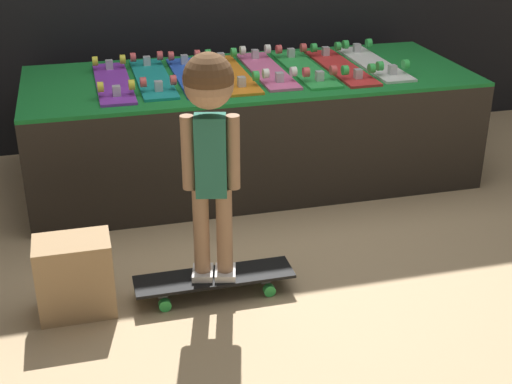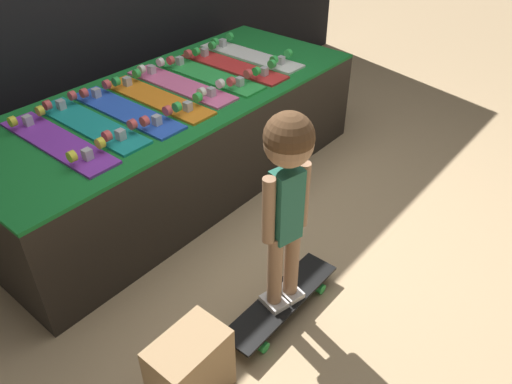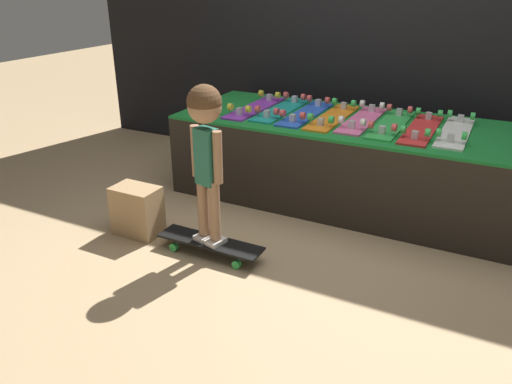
% 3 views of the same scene
% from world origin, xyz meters
% --- Properties ---
extents(ground_plane, '(16.00, 16.00, 0.00)m').
position_xyz_m(ground_plane, '(0.00, 0.00, 0.00)').
color(ground_plane, tan).
extents(display_rack, '(2.48, 1.00, 0.62)m').
position_xyz_m(display_rack, '(0.00, 0.67, 0.31)').
color(display_rack, black).
rests_on(display_rack, ground_plane).
extents(skateboard_purple_on_rack, '(0.18, 0.79, 0.09)m').
position_xyz_m(skateboard_purple_on_rack, '(-0.75, 0.66, 0.64)').
color(skateboard_purple_on_rack, purple).
rests_on(skateboard_purple_on_rack, display_rack).
extents(skateboard_teal_on_rack, '(0.18, 0.79, 0.09)m').
position_xyz_m(skateboard_teal_on_rack, '(-0.54, 0.69, 0.64)').
color(skateboard_teal_on_rack, teal).
rests_on(skateboard_teal_on_rack, display_rack).
extents(skateboard_blue_on_rack, '(0.18, 0.79, 0.09)m').
position_xyz_m(skateboard_blue_on_rack, '(-0.32, 0.67, 0.64)').
color(skateboard_blue_on_rack, blue).
rests_on(skateboard_blue_on_rack, display_rack).
extents(skateboard_orange_on_rack, '(0.18, 0.79, 0.09)m').
position_xyz_m(skateboard_orange_on_rack, '(-0.11, 0.66, 0.64)').
color(skateboard_orange_on_rack, orange).
rests_on(skateboard_orange_on_rack, display_rack).
extents(skateboard_pink_on_rack, '(0.18, 0.79, 0.09)m').
position_xyz_m(skateboard_pink_on_rack, '(0.11, 0.69, 0.64)').
color(skateboard_pink_on_rack, pink).
rests_on(skateboard_pink_on_rack, display_rack).
extents(skateboard_green_on_rack, '(0.18, 0.79, 0.09)m').
position_xyz_m(skateboard_green_on_rack, '(0.32, 0.67, 0.64)').
color(skateboard_green_on_rack, green).
rests_on(skateboard_green_on_rack, display_rack).
extents(skateboard_red_on_rack, '(0.18, 0.79, 0.09)m').
position_xyz_m(skateboard_red_on_rack, '(0.54, 0.65, 0.64)').
color(skateboard_red_on_rack, red).
rests_on(skateboard_red_on_rack, display_rack).
extents(skateboard_white_on_rack, '(0.18, 0.79, 0.09)m').
position_xyz_m(skateboard_white_on_rack, '(0.75, 0.68, 0.64)').
color(skateboard_white_on_rack, white).
rests_on(skateboard_white_on_rack, display_rack).
extents(skateboard_on_floor, '(0.68, 0.18, 0.09)m').
position_xyz_m(skateboard_on_floor, '(-0.46, -0.53, 0.07)').
color(skateboard_on_floor, black).
rests_on(skateboard_on_floor, ground_plane).
extents(child, '(0.23, 0.20, 0.97)m').
position_xyz_m(child, '(-0.46, -0.53, 0.77)').
color(child, silver).
rests_on(child, skateboard_on_floor).
extents(storage_box, '(0.31, 0.20, 0.33)m').
position_xyz_m(storage_box, '(-1.03, -0.51, 0.17)').
color(storage_box, '#A37F56').
rests_on(storage_box, ground_plane).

